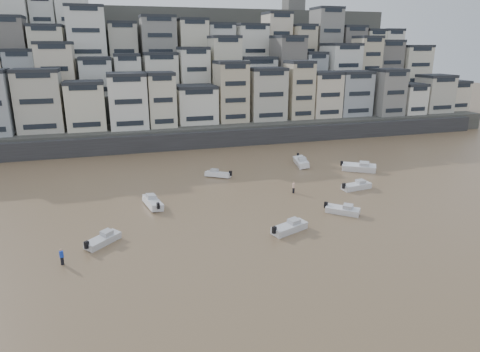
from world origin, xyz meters
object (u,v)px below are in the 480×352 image
object	(u,v)px
boat_i	(301,161)
boat_b	(343,209)
boat_h	(218,173)
boat_j	(103,239)
boat_g	(359,166)
person_blue	(62,257)
boat_f	(153,201)
person_pink	(294,187)
boat_d	(357,185)
boat_a	(290,226)

from	to	relation	value
boat_i	boat_b	distance (m)	23.60
boat_h	boat_j	xyz separation A→B (m)	(-18.25, -20.74, 0.00)
boat_j	boat_g	world-z (taller)	boat_g
boat_i	person_blue	xyz separation A→B (m)	(-38.38, -27.00, 0.02)
boat_b	boat_i	bearing A→B (deg)	120.53
boat_f	boat_b	world-z (taller)	boat_f
boat_f	person_blue	bearing A→B (deg)	133.14
person_pink	boat_h	bearing A→B (deg)	128.20
boat_j	boat_d	size ratio (longest dim) A/B	0.91
boat_b	boat_f	bearing A→B (deg)	-160.85
boat_i	boat_f	bearing A→B (deg)	-52.38
boat_h	boat_b	distance (m)	23.56
boat_j	boat_d	xyz separation A→B (m)	(36.90, 8.44, 0.06)
boat_i	boat_g	distance (m)	10.27
boat_i	person_blue	world-z (taller)	person_blue
boat_j	person_pink	distance (m)	28.67
boat_j	boat_g	xyz separation A→B (m)	(42.57, 16.96, 0.21)
person_blue	person_pink	world-z (taller)	same
boat_f	boat_a	distance (m)	19.50
boat_h	boat_i	xyz separation A→B (m)	(16.26, 2.59, 0.21)
boat_h	person_blue	size ratio (longest dim) A/B	2.70
boat_d	person_pink	size ratio (longest dim) A/B	2.97
person_pink	boat_a	bearing A→B (deg)	-115.66
boat_h	boat_a	bearing A→B (deg)	131.79
boat_f	person_pink	bearing A→B (deg)	-101.17
boat_b	person_blue	world-z (taller)	person_blue
boat_f	boat_b	size ratio (longest dim) A/B	1.17
boat_i	person_pink	xyz separation A→B (m)	(-7.50, -13.72, 0.02)
person_pink	boat_f	bearing A→B (deg)	178.74
boat_i	person_pink	size ratio (longest dim) A/B	3.59
boat_f	boat_d	xyz separation A→B (m)	(30.45, -1.63, -0.05)
boat_i	boat_g	size ratio (longest dim) A/B	1.00
boat_a	boat_b	bearing A→B (deg)	-2.06
boat_i	person_blue	distance (m)	46.93
boat_d	boat_a	bearing A→B (deg)	-152.61
boat_a	boat_g	size ratio (longest dim) A/B	0.83
boat_i	boat_b	xyz separation A→B (m)	(-4.70, -23.12, -0.21)
boat_d	boat_g	distance (m)	10.24
boat_f	boat_g	size ratio (longest dim) A/B	0.89
boat_j	boat_f	bearing A→B (deg)	13.48
boat_f	boat_h	distance (m)	15.91
boat_j	boat_g	size ratio (longest dim) A/B	0.76
boat_f	boat_d	bearing A→B (deg)	-102.98
boat_h	boat_f	bearing A→B (deg)	77.40
boat_j	person_pink	bearing A→B (deg)	-24.26
boat_j	boat_d	world-z (taller)	boat_d
boat_j	boat_d	bearing A→B (deg)	-30.98
boat_j	person_blue	distance (m)	5.34
boat_i	person_pink	world-z (taller)	person_pink
person_blue	boat_h	bearing A→B (deg)	47.80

